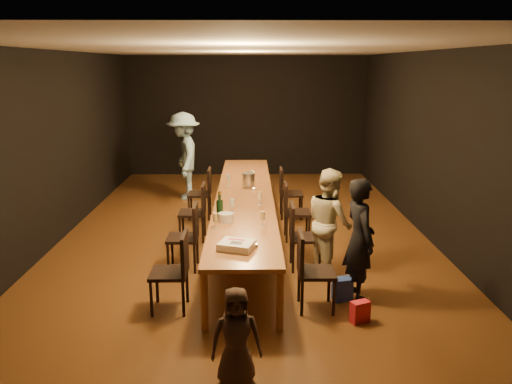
{
  "coord_description": "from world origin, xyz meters",
  "views": [
    {
      "loc": [
        0.09,
        -7.72,
        2.78
      ],
      "look_at": [
        0.17,
        -0.8,
        1.0
      ],
      "focal_mm": 35.0,
      "sensor_mm": 36.0,
      "label": 1
    }
  ],
  "objects_px": {
    "champagne_bottle": "(220,205)",
    "chair_right_3": "(291,193)",
    "chair_right_1": "(305,236)",
    "woman_birthday": "(360,239)",
    "birthday_cake": "(237,245)",
    "table": "(245,198)",
    "chair_right_2": "(297,212)",
    "woman_tan": "(330,222)",
    "chair_left_3": "(199,193)",
    "chair_left_1": "(182,237)",
    "plate_stack": "(226,217)",
    "ice_bucket": "(249,180)",
    "chair_right_0": "(317,271)",
    "chair_left_0": "(169,272)",
    "man_blue": "(184,156)",
    "chair_left_2": "(192,212)",
    "child": "(236,338)"
  },
  "relations": [
    {
      "from": "champagne_bottle",
      "to": "chair_right_3",
      "type": "bearing_deg",
      "value": 64.41
    },
    {
      "from": "chair_right_1",
      "to": "woman_birthday",
      "type": "relative_size",
      "value": 0.62
    },
    {
      "from": "birthday_cake",
      "to": "champagne_bottle",
      "type": "relative_size",
      "value": 1.19
    },
    {
      "from": "table",
      "to": "chair_right_2",
      "type": "distance_m",
      "value": 0.88
    },
    {
      "from": "chair_right_2",
      "to": "woman_tan",
      "type": "distance_m",
      "value": 1.43
    },
    {
      "from": "chair_left_3",
      "to": "champagne_bottle",
      "type": "xyz_separation_m",
      "value": [
        0.53,
        -2.45,
        0.48
      ]
    },
    {
      "from": "table",
      "to": "chair_left_1",
      "type": "distance_m",
      "value": 1.49
    },
    {
      "from": "plate_stack",
      "to": "ice_bucket",
      "type": "relative_size",
      "value": 0.89
    },
    {
      "from": "plate_stack",
      "to": "chair_right_0",
      "type": "bearing_deg",
      "value": -42.75
    },
    {
      "from": "chair_left_0",
      "to": "champagne_bottle",
      "type": "xyz_separation_m",
      "value": [
        0.53,
        1.15,
        0.48
      ]
    },
    {
      "from": "birthday_cake",
      "to": "plate_stack",
      "type": "bearing_deg",
      "value": 117.49
    },
    {
      "from": "plate_stack",
      "to": "champagne_bottle",
      "type": "distance_m",
      "value": 0.22
    },
    {
      "from": "chair_right_0",
      "to": "man_blue",
      "type": "bearing_deg",
      "value": -156.77
    },
    {
      "from": "chair_right_1",
      "to": "woman_birthday",
      "type": "bearing_deg",
      "value": 31.48
    },
    {
      "from": "chair_left_0",
      "to": "woman_tan",
      "type": "bearing_deg",
      "value": -62.75
    },
    {
      "from": "table",
      "to": "woman_tan",
      "type": "height_order",
      "value": "woman_tan"
    },
    {
      "from": "chair_left_1",
      "to": "woman_birthday",
      "type": "relative_size",
      "value": 0.62
    },
    {
      "from": "birthday_cake",
      "to": "chair_left_0",
      "type": "bearing_deg",
      "value": -163.13
    },
    {
      "from": "woman_tan",
      "to": "chair_right_2",
      "type": "bearing_deg",
      "value": -5.99
    },
    {
      "from": "chair_left_0",
      "to": "ice_bucket",
      "type": "bearing_deg",
      "value": -17.14
    },
    {
      "from": "chair_left_1",
      "to": "man_blue",
      "type": "height_order",
      "value": "man_blue"
    },
    {
      "from": "chair_right_1",
      "to": "champagne_bottle",
      "type": "relative_size",
      "value": 2.45
    },
    {
      "from": "chair_right_1",
      "to": "chair_left_0",
      "type": "distance_m",
      "value": 2.08
    },
    {
      "from": "chair_left_3",
      "to": "chair_right_3",
      "type": "bearing_deg",
      "value": -90.0
    },
    {
      "from": "chair_left_2",
      "to": "woman_birthday",
      "type": "bearing_deg",
      "value": -132.99
    },
    {
      "from": "man_blue",
      "to": "ice_bucket",
      "type": "relative_size",
      "value": 7.81
    },
    {
      "from": "woman_tan",
      "to": "chair_left_3",
      "type": "bearing_deg",
      "value": 19.52
    },
    {
      "from": "chair_right_1",
      "to": "chair_right_2",
      "type": "bearing_deg",
      "value": 180.0
    },
    {
      "from": "chair_right_0",
      "to": "chair_left_0",
      "type": "relative_size",
      "value": 1.0
    },
    {
      "from": "chair_right_0",
      "to": "plate_stack",
      "type": "height_order",
      "value": "chair_right_0"
    },
    {
      "from": "chair_right_2",
      "to": "chair_right_3",
      "type": "bearing_deg",
      "value": 180.0
    },
    {
      "from": "chair_left_3",
      "to": "champagne_bottle",
      "type": "relative_size",
      "value": 2.45
    },
    {
      "from": "chair_right_2",
      "to": "ice_bucket",
      "type": "distance_m",
      "value": 1.05
    },
    {
      "from": "chair_right_3",
      "to": "plate_stack",
      "type": "xyz_separation_m",
      "value": [
        -1.09,
        -2.6,
        0.34
      ]
    },
    {
      "from": "child",
      "to": "champagne_bottle",
      "type": "distance_m",
      "value": 2.63
    },
    {
      "from": "chair_left_1",
      "to": "plate_stack",
      "type": "xyz_separation_m",
      "value": [
        0.61,
        -0.2,
        0.34
      ]
    },
    {
      "from": "chair_right_0",
      "to": "chair_left_2",
      "type": "distance_m",
      "value": 2.94
    },
    {
      "from": "plate_stack",
      "to": "chair_right_1",
      "type": "bearing_deg",
      "value": 10.25
    },
    {
      "from": "woman_tan",
      "to": "chair_left_1",
      "type": "bearing_deg",
      "value": 66.77
    },
    {
      "from": "woman_tan",
      "to": "champagne_bottle",
      "type": "bearing_deg",
      "value": 67.01
    },
    {
      "from": "chair_right_1",
      "to": "child",
      "type": "distance_m",
      "value": 2.77
    },
    {
      "from": "plate_stack",
      "to": "ice_bucket",
      "type": "distance_m",
      "value": 1.98
    },
    {
      "from": "chair_left_2",
      "to": "ice_bucket",
      "type": "bearing_deg",
      "value": -58.63
    },
    {
      "from": "chair_right_1",
      "to": "birthday_cake",
      "type": "distance_m",
      "value": 1.56
    },
    {
      "from": "chair_right_2",
      "to": "chair_left_3",
      "type": "height_order",
      "value": "same"
    },
    {
      "from": "ice_bucket",
      "to": "chair_left_2",
      "type": "bearing_deg",
      "value": -148.63
    },
    {
      "from": "chair_left_2",
      "to": "ice_bucket",
      "type": "height_order",
      "value": "ice_bucket"
    },
    {
      "from": "chair_left_0",
      "to": "woman_birthday",
      "type": "xyz_separation_m",
      "value": [
        2.25,
        0.3,
        0.28
      ]
    },
    {
      "from": "chair_right_0",
      "to": "chair_left_1",
      "type": "distance_m",
      "value": 2.08
    },
    {
      "from": "chair_right_2",
      "to": "ice_bucket",
      "type": "xyz_separation_m",
      "value": [
        -0.79,
        0.56,
        0.4
      ]
    }
  ]
}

